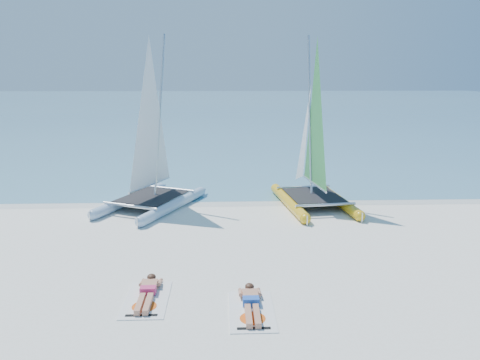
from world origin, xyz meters
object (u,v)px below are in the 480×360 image
(towel_a, at_px, (147,299))
(sunbather_a, at_px, (148,291))
(catamaran_yellow, at_px, (311,150))
(sunbather_b, at_px, (251,302))
(catamaran_blue, at_px, (151,155))
(towel_b, at_px, (252,311))

(towel_a, xyz_separation_m, sunbather_a, (0.00, 0.19, 0.11))
(catamaran_yellow, height_order, sunbather_b, catamaran_yellow)
(catamaran_blue, relative_size, sunbather_b, 3.97)
(catamaran_blue, height_order, catamaran_yellow, catamaran_blue)
(sunbather_a, bearing_deg, catamaran_blue, 97.11)
(catamaran_yellow, relative_size, towel_a, 3.69)
(catamaran_yellow, bearing_deg, sunbather_b, -115.73)
(towel_b, bearing_deg, sunbather_a, 161.33)
(catamaran_blue, distance_m, towel_a, 8.14)
(catamaran_blue, bearing_deg, sunbather_b, -43.09)
(towel_b, bearing_deg, towel_a, 165.53)
(catamaran_blue, xyz_separation_m, towel_a, (0.95, -7.83, -2.04))
(towel_a, bearing_deg, towel_b, -14.47)
(sunbather_a, height_order, sunbather_b, same)
(catamaran_yellow, height_order, sunbather_a, catamaran_yellow)
(catamaran_yellow, distance_m, sunbather_a, 9.84)
(catamaran_blue, height_order, towel_b, catamaran_blue)
(sunbather_b, bearing_deg, sunbather_a, 165.53)
(catamaran_yellow, xyz_separation_m, sunbather_b, (-2.91, -8.65, -2.03))
(catamaran_blue, relative_size, catamaran_yellow, 1.01)
(catamaran_blue, distance_m, catamaran_yellow, 6.28)
(sunbather_a, bearing_deg, towel_a, -90.00)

